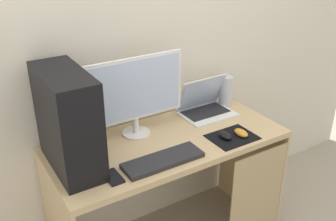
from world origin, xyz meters
TOP-DOWN VIEW (x-y plane):
  - wall_back at (0.00, 0.34)m, footprint 4.00×0.05m
  - desk at (0.02, -0.01)m, footprint 1.33×0.59m
  - pc_tower at (-0.53, 0.04)m, footprint 0.20×0.46m
  - monitor at (-0.12, 0.15)m, footprint 0.58×0.16m
  - laptop at (0.37, 0.16)m, footprint 0.32×0.24m
  - speaker at (0.56, 0.19)m, footprint 0.09×0.09m
  - keyboard at (-0.14, -0.18)m, footprint 0.42×0.14m
  - mousepad at (0.32, -0.17)m, footprint 0.26×0.20m
  - mouse_left at (0.28, -0.16)m, footprint 0.06×0.10m
  - mouse_right at (0.37, -0.18)m, footprint 0.06×0.10m
  - cell_phone at (-0.41, -0.17)m, footprint 0.07×0.13m

SIDE VIEW (x-z plane):
  - desk at x=0.02m, z-range 0.22..0.99m
  - mousepad at x=0.32m, z-range 0.77..0.78m
  - cell_phone at x=-0.41m, z-range 0.77..0.78m
  - keyboard at x=-0.14m, z-range 0.77..0.80m
  - mouse_left at x=0.28m, z-range 0.78..0.81m
  - mouse_right at x=0.37m, z-range 0.78..0.81m
  - laptop at x=0.37m, z-range 0.70..0.94m
  - speaker at x=0.56m, z-range 0.77..0.97m
  - pc_tower at x=-0.53m, z-range 0.77..1.27m
  - monitor at x=-0.12m, z-range 0.80..1.26m
  - wall_back at x=0.00m, z-range 0.00..2.60m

